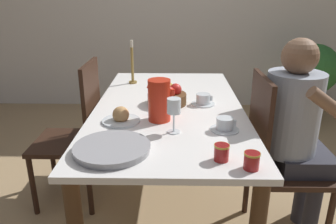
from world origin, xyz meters
The scene contains 17 objects.
ground_plane centered at (0.00, 0.00, 0.00)m, with size 20.00×20.00×0.00m, color tan.
wall_back centered at (0.00, 2.22, 1.30)m, with size 10.00×0.06×2.60m.
dining_table centered at (0.00, 0.00, 0.64)m, with size 0.88×1.63×0.75m.
chair_person_side centered at (0.62, -0.20, 0.51)m, with size 0.42×0.42×0.99m.
chair_opposite centered at (-0.62, 0.13, 0.51)m, with size 0.42×0.42×0.99m.
person_seated centered at (0.71, -0.18, 0.70)m, with size 0.39×0.41×1.18m.
red_pitcher centered at (-0.05, -0.24, 0.87)m, with size 0.15×0.12×0.22m.
wine_glass_water centered at (0.03, -0.39, 0.88)m, with size 0.07×0.07×0.17m.
teacup_near_person centered at (0.28, -0.37, 0.78)m, with size 0.14×0.14×0.07m.
teacup_across centered at (0.21, 0.03, 0.78)m, with size 0.14×0.14×0.07m.
serving_tray centered at (-0.23, -0.61, 0.77)m, with size 0.33×0.33×0.03m.
bread_plate centered at (-0.25, -0.26, 0.78)m, with size 0.20×0.20×0.09m.
jam_jar_amber centered at (0.33, -0.74, 0.79)m, with size 0.06×0.06×0.07m.
jam_jar_red centered at (0.23, -0.67, 0.79)m, with size 0.06×0.06×0.07m.
fruit_bowl centered at (-0.01, 0.03, 0.80)m, with size 0.24×0.24×0.13m.
candlestick_tall centered at (-0.28, 0.51, 0.88)m, with size 0.06×0.06×0.32m.
potted_plant centered at (1.50, 1.55, 0.59)m, with size 0.53×0.53×0.89m.
Camera 1 is at (0.03, -1.87, 1.41)m, focal length 35.00 mm.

